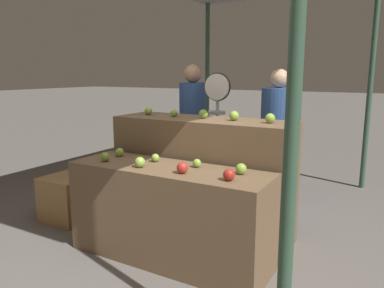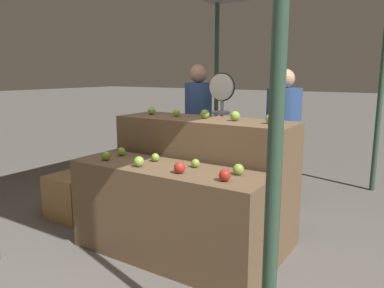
{
  "view_description": "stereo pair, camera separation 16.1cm",
  "coord_description": "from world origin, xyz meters",
  "views": [
    {
      "loc": [
        1.65,
        -2.49,
        1.57
      ],
      "look_at": [
        0.05,
        0.3,
        0.96
      ],
      "focal_mm": 35.0,
      "sensor_mm": 36.0,
      "label": 1
    },
    {
      "loc": [
        1.79,
        -2.41,
        1.57
      ],
      "look_at": [
        0.05,
        0.3,
        0.96
      ],
      "focal_mm": 35.0,
      "sensor_mm": 36.0,
      "label": 2
    }
  ],
  "objects": [
    {
      "name": "apple_back_3",
      "position": [
        0.31,
        0.61,
        1.19
      ],
      "size": [
        0.09,
        0.09,
        0.09
      ],
      "primitive_type": "sphere",
      "color": "#84AD3D",
      "rests_on": "display_counter_back"
    },
    {
      "name": "ground_plane",
      "position": [
        0.0,
        0.0,
        0.0
      ],
      "size": [
        60.0,
        60.0,
        0.0
      ],
      "primitive_type": "plane",
      "color": "#66605B"
    },
    {
      "name": "apple_front_3",
      "position": [
        0.59,
        -0.11,
        0.85
      ],
      "size": [
        0.09,
        0.09,
        0.09
      ],
      "primitive_type": "sphere",
      "color": "#AD281E",
      "rests_on": "display_counter_front"
    },
    {
      "name": "apple_front_1",
      "position": [
        -0.2,
        -0.12,
        0.85
      ],
      "size": [
        0.09,
        0.09,
        0.09
      ],
      "primitive_type": "sphere",
      "color": "#8EB247",
      "rests_on": "display_counter_front"
    },
    {
      "name": "apple_front_4",
      "position": [
        -0.61,
        0.11,
        0.85
      ],
      "size": [
        0.08,
        0.08,
        0.08
      ],
      "primitive_type": "sphere",
      "color": "#84AD3D",
      "rests_on": "display_counter_front"
    },
    {
      "name": "person_vendor_at_scale",
      "position": [
        -0.61,
        1.48,
        0.97
      ],
      "size": [
        0.34,
        0.34,
        1.67
      ],
      "rotation": [
        0.0,
        0.0,
        3.17
      ],
      "color": "#2D2D38",
      "rests_on": "ground_plane"
    },
    {
      "name": "apple_front_7",
      "position": [
        0.6,
        0.1,
        0.85
      ],
      "size": [
        0.09,
        0.09,
        0.09
      ],
      "primitive_type": "sphere",
      "color": "#84AD3D",
      "rests_on": "display_counter_front"
    },
    {
      "name": "apple_front_6",
      "position": [
        0.21,
        0.11,
        0.84
      ],
      "size": [
        0.07,
        0.07,
        0.07
      ],
      "primitive_type": "sphere",
      "color": "#84AD3D",
      "rests_on": "display_counter_front"
    },
    {
      "name": "person_customer_left",
      "position": [
        0.38,
        1.71,
        0.92
      ],
      "size": [
        0.42,
        0.42,
        1.61
      ],
      "rotation": [
        0.0,
        0.0,
        3.21
      ],
      "color": "#2D2D38",
      "rests_on": "ground_plane"
    },
    {
      "name": "apple_back_1",
      "position": [
        -0.32,
        0.59,
        1.18
      ],
      "size": [
        0.07,
        0.07,
        0.07
      ],
      "primitive_type": "sphere",
      "color": "#84AD3D",
      "rests_on": "display_counter_back"
    },
    {
      "name": "display_counter_front",
      "position": [
        0.0,
        0.0,
        0.4
      ],
      "size": [
        1.73,
        0.55,
        0.81
      ],
      "primitive_type": "cube",
      "color": "brown",
      "rests_on": "ground_plane"
    },
    {
      "name": "display_counter_back",
      "position": [
        0.0,
        0.6,
        0.57
      ],
      "size": [
        1.73,
        0.55,
        1.14
      ],
      "primitive_type": "cube",
      "color": "brown",
      "rests_on": "ground_plane"
    },
    {
      "name": "wooden_crate_side",
      "position": [
        -1.42,
        0.2,
        0.24
      ],
      "size": [
        0.48,
        0.48,
        0.48
      ],
      "primitive_type": "cube",
      "color": "#9E7547",
      "rests_on": "ground_plane"
    },
    {
      "name": "apple_front_5",
      "position": [
        -0.2,
        0.11,
        0.84
      ],
      "size": [
        0.07,
        0.07,
        0.07
      ],
      "primitive_type": "sphere",
      "color": "#84AD3D",
      "rests_on": "display_counter_front"
    },
    {
      "name": "apple_back_2",
      "position": [
        -0.0,
        0.61,
        1.19
      ],
      "size": [
        0.09,
        0.09,
        0.09
      ],
      "primitive_type": "sphere",
      "color": "#7AA338",
      "rests_on": "display_counter_back"
    },
    {
      "name": "produce_scale",
      "position": [
        -0.19,
        1.3,
        1.16
      ],
      "size": [
        0.31,
        0.2,
        1.57
      ],
      "color": "#99999E",
      "rests_on": "ground_plane"
    },
    {
      "name": "apple_front_2",
      "position": [
        0.2,
        -0.11,
        0.85
      ],
      "size": [
        0.09,
        0.09,
        0.09
      ],
      "primitive_type": "sphere",
      "color": "#B72D23",
      "rests_on": "display_counter_front"
    },
    {
      "name": "apple_back_4",
      "position": [
        0.65,
        0.6,
        1.19
      ],
      "size": [
        0.09,
        0.09,
        0.09
      ],
      "primitive_type": "sphere",
      "color": "#84AD3D",
      "rests_on": "display_counter_back"
    },
    {
      "name": "apple_back_0",
      "position": [
        -0.64,
        0.61,
        1.18
      ],
      "size": [
        0.08,
        0.08,
        0.08
      ],
      "primitive_type": "sphere",
      "color": "#84AD3D",
      "rests_on": "display_counter_back"
    },
    {
      "name": "apple_front_0",
      "position": [
        -0.59,
        -0.1,
        0.85
      ],
      "size": [
        0.08,
        0.08,
        0.08
      ],
      "primitive_type": "sphere",
      "color": "#7AA338",
      "rests_on": "display_counter_front"
    }
  ]
}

